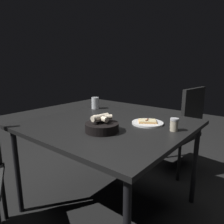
% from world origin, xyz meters
% --- Properties ---
extents(ground, '(8.00, 8.00, 0.00)m').
position_xyz_m(ground, '(0.00, 0.00, 0.00)').
color(ground, black).
extents(dining_table, '(1.11, 1.17, 0.74)m').
position_xyz_m(dining_table, '(0.00, 0.00, 0.69)').
color(dining_table, black).
rests_on(dining_table, ground).
extents(pizza_plate, '(0.23, 0.23, 0.04)m').
position_xyz_m(pizza_plate, '(0.15, -0.25, 0.75)').
color(pizza_plate, silver).
rests_on(pizza_plate, dining_table).
extents(bread_basket, '(0.22, 0.22, 0.12)m').
position_xyz_m(bread_basket, '(-0.19, -0.10, 0.78)').
color(bread_basket, black).
rests_on(bread_basket, dining_table).
extents(beer_glass, '(0.07, 0.07, 0.11)m').
position_xyz_m(beer_glass, '(0.31, 0.43, 0.79)').
color(beer_glass, silver).
rests_on(beer_glass, dining_table).
extents(pepper_shaker, '(0.06, 0.06, 0.09)m').
position_xyz_m(pepper_shaker, '(0.12, -0.47, 0.78)').
color(pepper_shaker, '#BFB299').
rests_on(pepper_shaker, dining_table).
extents(chair_far, '(0.49, 0.49, 0.94)m').
position_xyz_m(chair_far, '(0.96, -0.22, 0.52)').
color(chair_far, black).
rests_on(chair_far, ground).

